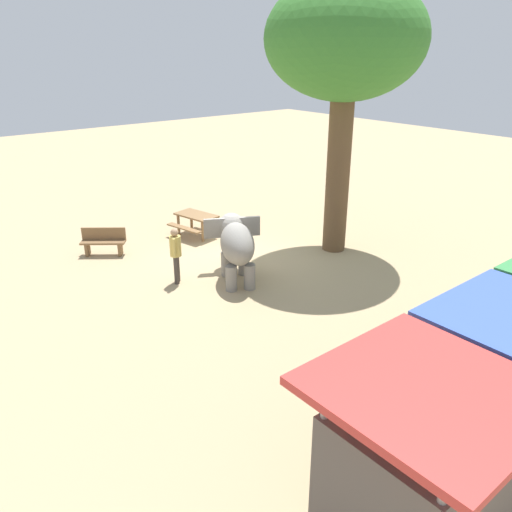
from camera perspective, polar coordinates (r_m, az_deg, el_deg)
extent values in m
plane|color=tan|center=(15.94, -2.68, -0.54)|extent=(60.00, 60.00, 0.00)
cylinder|color=gray|center=(14.79, -3.34, -0.89)|extent=(0.32, 0.32, 0.73)
cylinder|color=gray|center=(14.86, -1.40, -0.75)|extent=(0.32, 0.32, 0.73)
cylinder|color=gray|center=(13.89, -2.80, -2.51)|extent=(0.32, 0.32, 0.73)
cylinder|color=gray|center=(13.95, -0.72, -2.35)|extent=(0.32, 0.32, 0.73)
ellipsoid|color=gray|center=(14.06, -2.12, 1.39)|extent=(1.69, 2.05, 1.10)
sphere|color=gray|center=(15.06, -2.77, 3.40)|extent=(0.78, 0.78, 0.78)
cone|color=gray|center=(15.57, -2.88, 1.33)|extent=(0.24, 0.24, 1.23)
cube|color=gray|center=(14.90, -4.68, 3.12)|extent=(0.60, 0.39, 0.58)
cube|color=gray|center=(15.03, -0.76, 3.37)|extent=(0.60, 0.39, 0.58)
cylinder|color=#3F3833|center=(14.58, -8.85, -1.31)|extent=(0.14, 0.14, 0.82)
cylinder|color=#3F3833|center=(14.41, -8.94, -1.60)|extent=(0.14, 0.14, 0.82)
cylinder|color=tan|center=(14.23, -9.06, 1.12)|extent=(0.32, 0.32, 0.58)
sphere|color=tan|center=(14.09, -9.16, 2.64)|extent=(0.22, 0.22, 0.22)
cylinder|color=tan|center=(14.42, -8.95, 1.48)|extent=(0.09, 0.09, 0.55)
cylinder|color=tan|center=(14.03, -9.18, 0.87)|extent=(0.09, 0.09, 0.55)
cylinder|color=brown|center=(16.32, 9.21, 9.19)|extent=(0.74, 0.74, 5.11)
ellipsoid|color=#387A2D|center=(15.91, 10.14, 22.92)|extent=(4.90, 4.49, 3.47)
cube|color=brown|center=(16.91, -16.82, 1.51)|extent=(1.35, 1.18, 0.06)
cube|color=brown|center=(16.99, -16.76, 2.44)|extent=(1.14, 0.91, 0.40)
cube|color=brown|center=(16.86, -15.01, 0.77)|extent=(0.29, 0.33, 0.42)
cube|color=brown|center=(17.14, -18.41, 0.74)|extent=(0.29, 0.33, 0.42)
cube|color=olive|center=(17.97, -6.72, 4.58)|extent=(1.09, 1.63, 0.06)
cylinder|color=olive|center=(17.91, -4.58, 3.29)|extent=(0.10, 0.10, 0.72)
cylinder|color=olive|center=(17.48, -6.02, 2.74)|extent=(0.10, 0.10, 0.72)
cylinder|color=olive|center=(18.72, -7.27, 4.03)|extent=(0.10, 0.10, 0.72)
cylinder|color=olive|center=(18.30, -8.70, 3.52)|extent=(0.10, 0.10, 0.72)
cube|color=olive|center=(18.48, -5.32, 4.14)|extent=(0.55, 1.52, 0.05)
cube|color=olive|center=(17.67, -8.10, 3.13)|extent=(0.55, 1.52, 0.05)
cube|color=#59514C|center=(9.34, 26.69, -14.29)|extent=(2.00, 1.80, 2.00)
cylinder|color=gray|center=(8.81, 19.50, -13.78)|extent=(0.10, 0.10, 2.40)
cylinder|color=gray|center=(10.19, 25.00, -9.39)|extent=(0.10, 0.10, 2.40)
cube|color=#59514C|center=(7.48, 17.34, -23.09)|extent=(2.00, 1.80, 2.00)
cube|color=#C63833|center=(6.54, 18.84, -14.00)|extent=(2.50, 2.50, 0.12)
cylinder|color=gray|center=(7.14, 7.32, -22.45)|extent=(0.10, 0.10, 2.40)
cylinder|color=gray|center=(7.73, 26.86, -21.01)|extent=(0.10, 0.10, 2.40)
cylinder|color=gray|center=(8.24, 16.40, -16.14)|extent=(0.10, 0.10, 2.40)
cylinder|color=gray|center=(15.71, -3.02, -0.26)|extent=(0.36, 0.36, 0.32)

